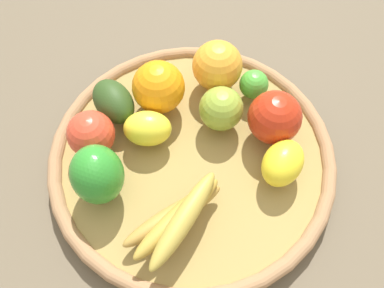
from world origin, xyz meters
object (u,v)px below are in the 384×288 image
at_px(lime_0, 254,84).
at_px(apple_2, 275,117).
at_px(apple_1, 221,109).
at_px(banana_bunch, 178,217).
at_px(apple_0, 91,134).
at_px(lemon_0, 146,131).
at_px(orange_1, 159,87).
at_px(lemon_1, 283,163).
at_px(bell_pepper, 97,174).
at_px(orange_0, 217,66).
at_px(avocado, 113,101).

bearing_deg(lime_0, apple_2, 35.72).
height_order(apple_1, banana_bunch, apple_1).
height_order(apple_1, apple_0, apple_0).
bearing_deg(lemon_0, orange_1, -173.53).
distance_m(lemon_1, orange_1, 0.21).
height_order(banana_bunch, bell_pepper, bell_pepper).
relative_size(orange_0, apple_2, 1.01).
bearing_deg(lemon_0, bell_pepper, -16.97).
relative_size(banana_bunch, avocado, 1.89).
bearing_deg(lemon_0, apple_0, -62.68).
bearing_deg(lemon_1, lemon_0, -86.40).
distance_m(lemon_1, banana_bunch, 0.16).
distance_m(apple_0, lemon_0, 0.08).
distance_m(apple_1, orange_1, 0.10).
bearing_deg(banana_bunch, orange_1, -151.56).
distance_m(apple_2, avocado, 0.24).
xyz_separation_m(orange_0, lemon_0, (0.14, -0.06, -0.01)).
bearing_deg(apple_1, lemon_1, 62.47).
bearing_deg(lemon_1, bell_pepper, -64.79).
bearing_deg(lemon_0, lime_0, 137.61).
relative_size(banana_bunch, apple_0, 2.25).
height_order(lemon_1, apple_0, apple_0).
height_order(banana_bunch, lime_0, banana_bunch).
xyz_separation_m(apple_1, orange_0, (-0.07, -0.03, 0.01)).
height_order(bell_pepper, lemon_0, bell_pepper).
xyz_separation_m(banana_bunch, avocado, (-0.14, -0.16, 0.00)).
bearing_deg(apple_0, lemon_0, 117.32).
bearing_deg(banana_bunch, apple_1, 179.07).
distance_m(apple_1, apple_0, 0.19).
height_order(apple_1, orange_1, orange_1).
bearing_deg(orange_0, lime_0, 87.15).
xyz_separation_m(banana_bunch, bell_pepper, (-0.01, -0.12, 0.02)).
bearing_deg(bell_pepper, apple_0, 178.22).
height_order(lemon_1, lemon_0, lemon_1).
bearing_deg(banana_bunch, avocado, -131.95).
bearing_deg(orange_1, avocado, -56.53).
relative_size(apple_0, avocado, 0.84).
bearing_deg(lemon_1, lime_0, -149.46).
bearing_deg(orange_1, orange_0, 134.64).
distance_m(apple_0, avocado, 0.07).
xyz_separation_m(orange_0, bell_pepper, (0.23, -0.09, 0.00)).
relative_size(apple_1, apple_2, 0.84).
bearing_deg(apple_1, banana_bunch, -0.93).
relative_size(bell_pepper, lemon_0, 1.25).
bearing_deg(apple_0, banana_bunch, 65.22).
bearing_deg(lime_0, avocado, -61.09).
height_order(lemon_1, bell_pepper, bell_pepper).
bearing_deg(lime_0, bell_pepper, -33.62).
relative_size(lime_0, avocado, 0.56).
xyz_separation_m(apple_1, apple_0, (0.10, -0.16, 0.00)).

